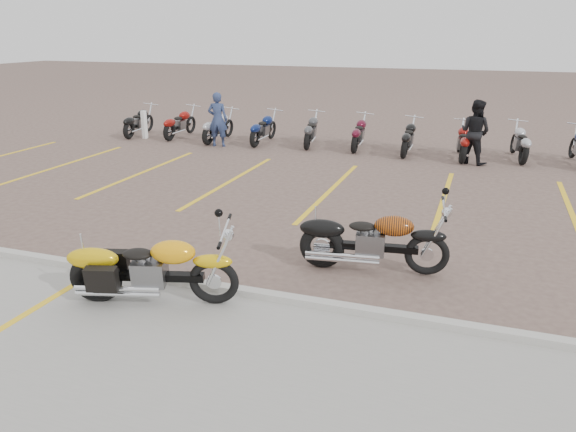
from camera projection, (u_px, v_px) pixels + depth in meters
name	position (u px, v px, depth m)	size (l,w,h in m)	color
ground	(272.00, 247.00, 10.26)	(100.00, 100.00, 0.00)	#755E54
concrete_apron	(127.00, 386.00, 6.23)	(60.00, 5.00, 0.01)	#9E9B93
curb	(225.00, 289.00, 8.45)	(60.00, 0.18, 0.12)	#ADAAA3
parking_stripes	(330.00, 190.00, 13.83)	(38.00, 5.50, 0.01)	yellow
yellow_cruiser	(150.00, 271.00, 8.00)	(2.40, 0.82, 1.01)	black
flame_cruiser	(370.00, 243.00, 9.08)	(2.41, 0.51, 1.00)	black
person_a	(218.00, 119.00, 18.77)	(0.66, 0.43, 1.81)	navy
person_b	(475.00, 132.00, 16.32)	(0.91, 0.71, 1.87)	black
bollard	(144.00, 125.00, 20.25)	(0.15, 0.15, 1.00)	white
bg_bike_row	(408.00, 136.00, 17.84)	(20.57, 2.04, 1.10)	black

